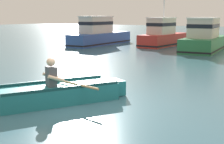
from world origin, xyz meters
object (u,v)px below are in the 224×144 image
moored_boat_blue (99,34)px  moored_boat_red (163,35)px  moored_boat_green (204,39)px  rowboat_with_person (60,92)px

moored_boat_blue → moored_boat_red: moored_boat_red is taller
moored_boat_green → rowboat_with_person: bearing=-87.5°
moored_boat_red → moored_boat_blue: bearing=-157.2°
moored_boat_red → moored_boat_green: (3.59, -1.65, 0.00)m
rowboat_with_person → moored_boat_red: moored_boat_red is taller
rowboat_with_person → moored_boat_green: (-0.62, 14.42, 0.53)m
moored_boat_blue → moored_boat_red: bearing=22.8°
moored_boat_green → moored_boat_red: bearing=155.3°
moored_boat_blue → moored_boat_green: bearing=1.6°
moored_boat_blue → moored_boat_green: 8.07m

